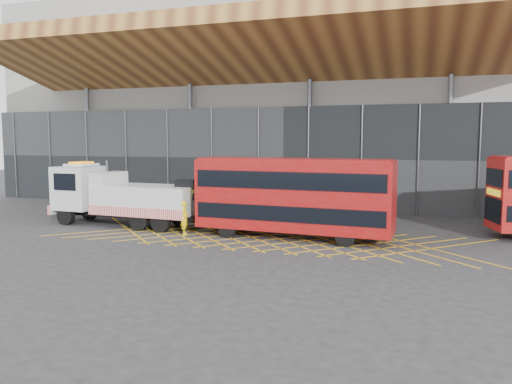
% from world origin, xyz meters
% --- Properties ---
extents(ground_plane, '(120.00, 120.00, 0.00)m').
position_xyz_m(ground_plane, '(0.00, 0.00, 0.00)').
color(ground_plane, '#28282A').
extents(road_markings, '(24.76, 7.16, 0.01)m').
position_xyz_m(road_markings, '(4.00, 0.00, 0.01)').
color(road_markings, gold).
rests_on(road_markings, ground_plane).
extents(construction_building, '(55.00, 23.97, 18.00)m').
position_xyz_m(construction_building, '(1.92, 18.40, 8.98)').
color(construction_building, gray).
rests_on(construction_building, ground_plane).
extents(recovery_truck, '(11.79, 3.39, 4.10)m').
position_xyz_m(recovery_truck, '(-5.96, 1.04, 1.89)').
color(recovery_truck, black).
rests_on(recovery_truck, ground_plane).
extents(bus_towed, '(11.05, 3.16, 4.44)m').
position_xyz_m(bus_towed, '(5.50, 0.37, 2.47)').
color(bus_towed, maroon).
rests_on(bus_towed, ground_plane).
extents(worker, '(0.71, 0.84, 1.95)m').
position_xyz_m(worker, '(-0.70, -0.45, 0.97)').
color(worker, yellow).
rests_on(worker, ground_plane).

